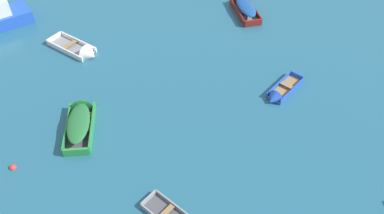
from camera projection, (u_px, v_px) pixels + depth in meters
name	position (u px, v px, depth m)	size (l,w,h in m)	color
rowboat_blue_back_row_center	(279.00, 94.00, 25.44)	(2.96, 3.19, 0.96)	#99754C
rowboat_maroon_near_camera	(243.00, 5.00, 32.68)	(2.30, 4.46, 1.33)	gray
rowboat_white_far_back	(83.00, 52.00, 28.57)	(4.17, 3.51, 1.31)	gray
rowboat_green_cluster_outer	(81.00, 118.00, 23.68)	(1.80, 4.34, 1.37)	#4C4C51
mooring_buoy_midfield	(13.00, 168.00, 21.56)	(0.38, 0.38, 0.38)	red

